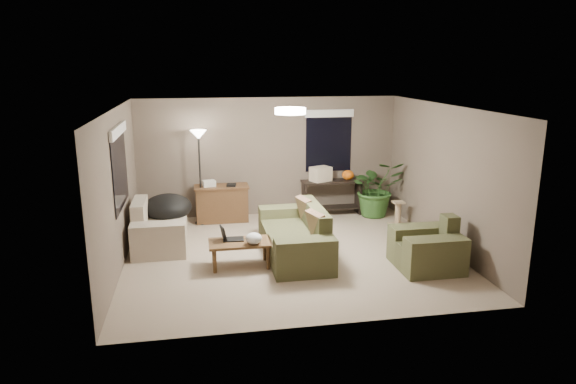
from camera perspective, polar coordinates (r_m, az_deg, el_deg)
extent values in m
plane|color=tan|center=(8.87, 0.23, -6.90)|extent=(5.50, 5.50, 0.00)
plane|color=white|center=(8.31, 0.25, 9.41)|extent=(5.50, 5.50, 0.00)
plane|color=#66584B|center=(10.92, -2.14, 3.92)|extent=(5.50, 0.00, 5.50)
plane|color=#66584B|center=(6.15, 4.46, -4.24)|extent=(5.50, 0.00, 5.50)
plane|color=#66584B|center=(8.46, -18.40, 0.18)|extent=(0.00, 5.00, 5.00)
plane|color=#66584B|center=(9.39, 16.99, 1.62)|extent=(0.00, 5.00, 5.00)
cube|color=#45462A|center=(8.78, 0.66, -5.68)|extent=(0.95, 1.48, 0.42)
cube|color=#444529|center=(8.72, 3.03, -2.89)|extent=(0.22, 1.48, 0.43)
cube|color=#444529|center=(7.90, 1.93, -7.28)|extent=(0.95, 0.36, 0.60)
cube|color=#4F5030|center=(9.61, -0.37, -3.34)|extent=(0.95, 0.36, 0.60)
cube|color=#8C7251|center=(8.28, 3.30, -3.72)|extent=(0.36, 0.50, 0.47)
cube|color=#8C7251|center=(9.12, 1.99, -2.01)|extent=(0.33, 0.49, 0.47)
cube|color=beige|center=(9.49, -13.94, -4.57)|extent=(0.90, 0.88, 0.42)
cube|color=beige|center=(9.40, -16.16, -2.18)|extent=(0.22, 0.88, 0.43)
cube|color=beige|center=(8.88, -14.21, -5.28)|extent=(0.90, 0.36, 0.60)
cube|color=beige|center=(10.05, -13.76, -2.96)|extent=(0.90, 0.36, 0.60)
cube|color=#46482B|center=(8.54, 15.09, -6.77)|extent=(0.95, 0.28, 0.42)
cube|color=#47482B|center=(8.56, 17.49, -3.88)|extent=(0.22, 0.28, 0.43)
cube|color=#4D4F2F|center=(8.24, 16.07, -6.95)|extent=(0.95, 0.36, 0.60)
cube|color=#4C4E2F|center=(8.78, 14.25, -5.51)|extent=(0.95, 0.36, 0.60)
cube|color=brown|center=(8.26, -5.32, -5.63)|extent=(1.00, 0.55, 0.04)
cylinder|color=brown|center=(8.13, -8.14, -7.64)|extent=(0.06, 0.06, 0.38)
cylinder|color=brown|center=(8.19, -2.22, -7.32)|extent=(0.06, 0.06, 0.38)
cylinder|color=brown|center=(8.50, -8.25, -6.65)|extent=(0.06, 0.06, 0.38)
cylinder|color=brown|center=(8.56, -2.59, -6.36)|extent=(0.06, 0.06, 0.38)
cube|color=black|center=(8.34, -6.08, -5.25)|extent=(0.34, 0.24, 0.02)
cube|color=black|center=(8.29, -7.20, -4.52)|extent=(0.11, 0.24, 0.22)
ellipsoid|color=white|center=(8.10, -3.83, -5.17)|extent=(0.31, 0.29, 0.18)
cube|color=brown|center=(10.67, -7.35, -1.37)|extent=(1.05, 0.45, 0.71)
cube|color=brown|center=(10.57, -7.41, 0.59)|extent=(1.10, 0.50, 0.04)
cube|color=silver|center=(10.55, -8.78, 0.95)|extent=(0.28, 0.24, 0.12)
cube|color=black|center=(10.53, -6.32, 0.78)|extent=(0.21, 0.25, 0.04)
cube|color=black|center=(11.00, 4.90, 1.18)|extent=(1.30, 0.40, 0.04)
cube|color=black|center=(10.95, 1.83, -0.85)|extent=(0.05, 0.38, 0.71)
cube|color=black|center=(11.26, 7.82, -0.56)|extent=(0.05, 0.38, 0.71)
cube|color=black|center=(11.14, 4.84, -1.72)|extent=(1.25, 0.36, 0.03)
ellipsoid|color=orange|center=(11.07, 6.67, 1.88)|extent=(0.34, 0.34, 0.21)
cube|color=beige|center=(10.90, 3.65, 2.01)|extent=(0.49, 0.44, 0.30)
cylinder|color=black|center=(10.03, -13.10, -3.86)|extent=(0.60, 0.60, 0.30)
ellipsoid|color=black|center=(9.92, -13.23, -1.66)|extent=(1.02, 1.02, 0.50)
cylinder|color=black|center=(10.67, -9.52, -3.38)|extent=(0.28, 0.28, 0.02)
cylinder|color=black|center=(10.44, -9.72, 1.28)|extent=(0.04, 0.04, 1.78)
cone|color=white|center=(10.28, -9.93, 6.29)|extent=(0.32, 0.32, 0.18)
cylinder|color=white|center=(8.31, 0.25, 8.99)|extent=(0.50, 0.50, 0.10)
imported|color=#2D5923|center=(11.08, 9.76, -0.24)|extent=(1.09, 1.21, 0.95)
cube|color=tan|center=(10.61, 12.05, -3.57)|extent=(0.32, 0.32, 0.03)
cylinder|color=tan|center=(10.54, 12.11, -2.35)|extent=(0.12, 0.12, 0.44)
cube|color=tan|center=(10.48, 12.18, -1.12)|extent=(0.22, 0.22, 0.03)
cube|color=black|center=(8.69, -18.19, 2.58)|extent=(0.01, 1.50, 1.30)
cube|color=white|center=(8.59, -18.36, 6.50)|extent=(0.05, 1.56, 0.16)
cube|color=black|center=(11.11, 4.54, 5.63)|extent=(1.00, 0.01, 1.30)
cube|color=white|center=(11.02, 4.63, 8.70)|extent=(1.06, 0.05, 0.16)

